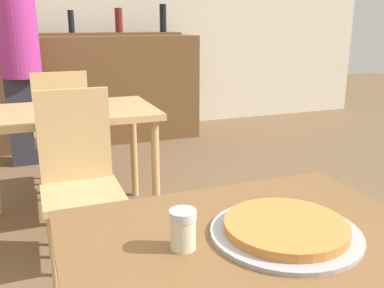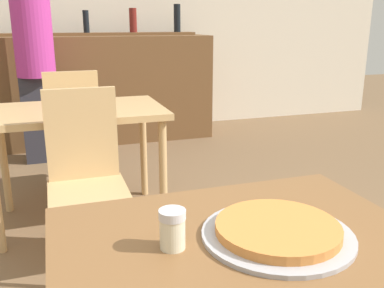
% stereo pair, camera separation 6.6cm
% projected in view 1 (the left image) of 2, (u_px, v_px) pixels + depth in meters
% --- Properties ---
extents(wall_back, '(8.00, 0.05, 2.80)m').
position_uv_depth(wall_back, '(67.00, 11.00, 4.81)').
color(wall_back, silver).
rests_on(wall_back, ground_plane).
extents(dining_table_near, '(0.94, 0.73, 0.75)m').
position_uv_depth(dining_table_near, '(253.00, 276.00, 1.09)').
color(dining_table_near, brown).
rests_on(dining_table_near, ground_plane).
extents(dining_table_far, '(1.09, 0.70, 0.76)m').
position_uv_depth(dining_table_far, '(67.00, 124.00, 2.67)').
color(dining_table_far, tan).
rests_on(dining_table_far, ground_plane).
extents(bar_counter, '(2.60, 0.56, 1.14)m').
position_uv_depth(bar_counter, '(78.00, 91.00, 4.59)').
color(bar_counter, brown).
rests_on(bar_counter, ground_plane).
extents(bar_back_shelf, '(2.39, 0.24, 0.35)m').
position_uv_depth(bar_back_shelf, '(71.00, 29.00, 4.53)').
color(bar_back_shelf, brown).
rests_on(bar_back_shelf, bar_counter).
extents(chair_far_side_front, '(0.40, 0.40, 0.94)m').
position_uv_depth(chair_far_side_front, '(79.00, 170.00, 2.25)').
color(chair_far_side_front, tan).
rests_on(chair_far_side_front, ground_plane).
extents(chair_far_side_back, '(0.40, 0.40, 0.94)m').
position_uv_depth(chair_far_side_back, '(62.00, 127.00, 3.17)').
color(chair_far_side_back, tan).
rests_on(chair_far_side_back, ground_plane).
extents(pizza_tray, '(0.38, 0.38, 0.04)m').
position_uv_depth(pizza_tray, '(285.00, 229.00, 1.09)').
color(pizza_tray, '#A3A3A8').
rests_on(pizza_tray, dining_table_near).
extents(cheese_shaker, '(0.07, 0.07, 0.10)m').
position_uv_depth(cheese_shaker, '(183.00, 229.00, 1.02)').
color(cheese_shaker, beige).
rests_on(cheese_shaker, dining_table_near).
extents(person_standing, '(0.34, 0.34, 1.67)m').
position_uv_depth(person_standing, '(21.00, 65.00, 3.79)').
color(person_standing, '#2D2D38').
rests_on(person_standing, ground_plane).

